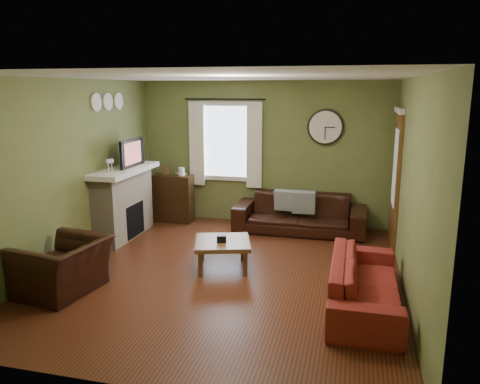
% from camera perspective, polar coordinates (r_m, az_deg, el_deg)
% --- Properties ---
extents(floor, '(4.60, 5.20, 0.00)m').
position_cam_1_polar(floor, '(6.47, -1.74, -9.83)').
color(floor, '#492111').
rests_on(floor, ground).
extents(ceiling, '(4.60, 5.20, 0.00)m').
position_cam_1_polar(ceiling, '(5.99, -1.91, 13.87)').
color(ceiling, white).
rests_on(ceiling, ground).
extents(wall_left, '(0.00, 5.20, 2.60)m').
position_cam_1_polar(wall_left, '(7.07, -20.09, 2.31)').
color(wall_left, olive).
rests_on(wall_left, ground).
extents(wall_right, '(0.00, 5.20, 2.60)m').
position_cam_1_polar(wall_right, '(5.91, 20.18, 0.44)').
color(wall_right, olive).
rests_on(wall_right, ground).
extents(wall_back, '(4.60, 0.00, 2.60)m').
position_cam_1_polar(wall_back, '(8.59, 2.90, 4.75)').
color(wall_back, olive).
rests_on(wall_back, ground).
extents(wall_front, '(4.60, 0.00, 2.60)m').
position_cam_1_polar(wall_front, '(3.74, -12.76, -5.84)').
color(wall_front, olive).
rests_on(wall_front, ground).
extents(fireplace, '(0.40, 1.40, 1.10)m').
position_cam_1_polar(fireplace, '(8.08, -14.00, -1.53)').
color(fireplace, '#BBAB90').
rests_on(fireplace, floor).
extents(firebox, '(0.04, 0.60, 0.55)m').
position_cam_1_polar(firebox, '(8.06, -12.71, -3.35)').
color(firebox, black).
rests_on(firebox, fireplace).
extents(mantel, '(0.58, 1.60, 0.08)m').
position_cam_1_polar(mantel, '(7.95, -14.03, 2.59)').
color(mantel, white).
rests_on(mantel, fireplace).
extents(tv, '(0.08, 0.60, 0.35)m').
position_cam_1_polar(tv, '(8.04, -13.49, 4.27)').
color(tv, black).
rests_on(tv, mantel).
extents(tv_screen, '(0.02, 0.62, 0.36)m').
position_cam_1_polar(tv_screen, '(7.99, -13.00, 4.65)').
color(tv_screen, '#994C3F').
rests_on(tv_screen, mantel).
extents(medallion_left, '(0.28, 0.28, 0.03)m').
position_cam_1_polar(medallion_left, '(7.64, -17.13, 10.41)').
color(medallion_left, white).
rests_on(medallion_left, wall_left).
extents(medallion_mid, '(0.28, 0.28, 0.03)m').
position_cam_1_polar(medallion_mid, '(7.94, -15.82, 10.54)').
color(medallion_mid, white).
rests_on(medallion_mid, wall_left).
extents(medallion_right, '(0.28, 0.28, 0.03)m').
position_cam_1_polar(medallion_right, '(8.25, -14.61, 10.67)').
color(medallion_right, white).
rests_on(medallion_right, wall_left).
extents(window_pane, '(1.00, 0.02, 1.30)m').
position_cam_1_polar(window_pane, '(8.71, -1.66, 6.19)').
color(window_pane, silver).
rests_on(window_pane, wall_back).
extents(curtain_rod, '(0.03, 0.03, 1.50)m').
position_cam_1_polar(curtain_rod, '(8.56, -1.87, 11.24)').
color(curtain_rod, black).
rests_on(curtain_rod, wall_back).
extents(curtain_left, '(0.28, 0.04, 1.55)m').
position_cam_1_polar(curtain_left, '(8.78, -5.31, 5.86)').
color(curtain_left, white).
rests_on(curtain_left, wall_back).
extents(curtain_right, '(0.28, 0.04, 1.55)m').
position_cam_1_polar(curtain_right, '(8.49, 1.76, 5.68)').
color(curtain_right, white).
rests_on(curtain_right, wall_back).
extents(wall_clock, '(0.64, 0.06, 0.64)m').
position_cam_1_polar(wall_clock, '(8.35, 10.37, 7.79)').
color(wall_clock, white).
rests_on(wall_clock, wall_back).
extents(door, '(0.05, 0.90, 2.10)m').
position_cam_1_polar(door, '(7.76, 18.45, 1.41)').
color(door, brown).
rests_on(door, floor).
extents(bookshelf, '(0.75, 0.32, 0.89)m').
position_cam_1_polar(bookshelf, '(8.86, -8.19, -0.77)').
color(bookshelf, black).
rests_on(bookshelf, floor).
extents(book, '(0.26, 0.26, 0.02)m').
position_cam_1_polar(book, '(8.79, -7.66, 2.58)').
color(book, brown).
rests_on(book, bookshelf).
extents(sofa_brown, '(2.25, 0.88, 0.66)m').
position_cam_1_polar(sofa_brown, '(8.23, 7.26, -2.59)').
color(sofa_brown, black).
rests_on(sofa_brown, floor).
extents(pillow_left, '(0.40, 0.13, 0.39)m').
position_cam_1_polar(pillow_left, '(8.09, 7.75, -1.25)').
color(pillow_left, gray).
rests_on(pillow_left, sofa_brown).
extents(pillow_right, '(0.37, 0.14, 0.36)m').
position_cam_1_polar(pillow_right, '(8.20, 5.47, -1.00)').
color(pillow_right, gray).
rests_on(pillow_right, sofa_brown).
extents(sofa_red, '(0.77, 1.96, 0.57)m').
position_cam_1_polar(sofa_red, '(5.63, 14.98, -10.64)').
color(sofa_red, maroon).
rests_on(sofa_red, floor).
extents(armchair, '(1.01, 1.12, 0.65)m').
position_cam_1_polar(armchair, '(6.18, -20.79, -8.51)').
color(armchair, black).
rests_on(armchair, floor).
extents(coffee_table, '(0.93, 0.93, 0.40)m').
position_cam_1_polar(coffee_table, '(6.58, -2.13, -7.59)').
color(coffee_table, brown).
rests_on(coffee_table, floor).
extents(tissue_box, '(0.16, 0.16, 0.10)m').
position_cam_1_polar(tissue_box, '(6.46, -2.27, -6.06)').
color(tissue_box, black).
rests_on(tissue_box, coffee_table).
extents(wine_glass_a, '(0.08, 0.08, 0.22)m').
position_cam_1_polar(wine_glass_a, '(7.48, -15.75, 3.05)').
color(wine_glass_a, white).
rests_on(wine_glass_a, mantel).
extents(wine_glass_b, '(0.07, 0.07, 0.21)m').
position_cam_1_polar(wine_glass_b, '(7.57, -15.37, 3.13)').
color(wine_glass_b, white).
rests_on(wine_glass_b, mantel).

